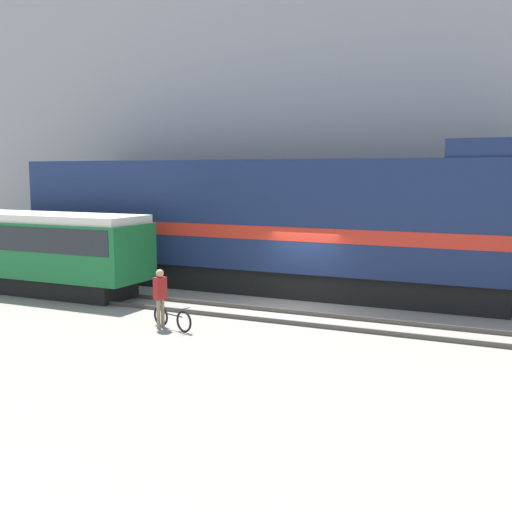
% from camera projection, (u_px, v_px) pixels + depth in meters
% --- Properties ---
extents(ground_plane, '(120.00, 120.00, 0.00)m').
position_uv_depth(ground_plane, '(297.00, 306.00, 22.16)').
color(ground_plane, gray).
extents(track_near, '(60.00, 1.50, 0.14)m').
position_uv_depth(track_near, '(275.00, 315.00, 20.49)').
color(track_near, '#47423D').
rests_on(track_near, ground).
extents(track_far, '(60.00, 1.50, 0.14)m').
position_uv_depth(track_far, '(319.00, 293.00, 24.17)').
color(track_far, '#47423D').
rests_on(track_far, ground).
extents(building_backdrop, '(45.99, 6.00, 14.58)m').
position_uv_depth(building_backdrop, '(372.00, 113.00, 29.26)').
color(building_backdrop, '#99999E').
rests_on(building_backdrop, ground).
extents(freight_locomotive, '(20.46, 3.04, 5.67)m').
position_uv_depth(freight_locomotive, '(261.00, 223.00, 24.88)').
color(freight_locomotive, black).
rests_on(freight_locomotive, ground).
extents(streetcar, '(10.95, 2.54, 3.06)m').
position_uv_depth(streetcar, '(21.00, 246.00, 24.89)').
color(streetcar, black).
rests_on(streetcar, ground).
extents(bicycle, '(1.65, 0.67, 0.71)m').
position_uv_depth(bicycle, '(172.00, 318.00, 18.92)').
color(bicycle, black).
rests_on(bicycle, ground).
extents(person, '(0.32, 0.41, 1.78)m').
position_uv_depth(person, '(160.00, 292.00, 18.96)').
color(person, '#8C7A5B').
rests_on(person, ground).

